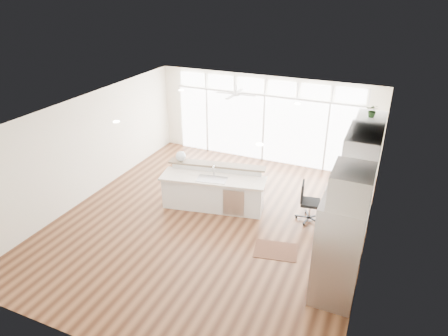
% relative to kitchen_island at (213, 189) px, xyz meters
% --- Properties ---
extents(floor, '(7.00, 8.00, 0.02)m').
position_rel_kitchen_island_xyz_m(floor, '(0.21, -0.61, -0.53)').
color(floor, '#442515').
rests_on(floor, ground).
extents(ceiling, '(7.00, 8.00, 0.02)m').
position_rel_kitchen_island_xyz_m(ceiling, '(0.21, -0.61, 2.18)').
color(ceiling, white).
rests_on(ceiling, wall_back).
extents(wall_back, '(7.00, 0.04, 2.70)m').
position_rel_kitchen_island_xyz_m(wall_back, '(0.21, 3.39, 0.83)').
color(wall_back, white).
rests_on(wall_back, floor).
extents(wall_front, '(7.00, 0.04, 2.70)m').
position_rel_kitchen_island_xyz_m(wall_front, '(0.21, -4.61, 0.83)').
color(wall_front, white).
rests_on(wall_front, floor).
extents(wall_left, '(0.04, 8.00, 2.70)m').
position_rel_kitchen_island_xyz_m(wall_left, '(-3.29, -0.61, 0.83)').
color(wall_left, white).
rests_on(wall_left, floor).
extents(wall_right, '(0.04, 8.00, 2.70)m').
position_rel_kitchen_island_xyz_m(wall_right, '(3.71, -0.61, 0.83)').
color(wall_right, white).
rests_on(wall_right, floor).
extents(glass_wall, '(5.80, 0.06, 2.08)m').
position_rel_kitchen_island_xyz_m(glass_wall, '(0.21, 3.33, 0.53)').
color(glass_wall, white).
rests_on(glass_wall, wall_back).
extents(transom_row, '(5.90, 0.06, 0.40)m').
position_rel_kitchen_island_xyz_m(transom_row, '(0.21, 3.33, 1.86)').
color(transom_row, white).
rests_on(transom_row, wall_back).
extents(desk_window, '(0.04, 0.85, 0.85)m').
position_rel_kitchen_island_xyz_m(desk_window, '(3.67, -0.31, 1.03)').
color(desk_window, white).
rests_on(desk_window, wall_right).
extents(ceiling_fan, '(1.16, 1.16, 0.32)m').
position_rel_kitchen_island_xyz_m(ceiling_fan, '(-0.29, 2.19, 1.96)').
color(ceiling_fan, silver).
rests_on(ceiling_fan, ceiling).
extents(recessed_lights, '(3.40, 3.00, 0.02)m').
position_rel_kitchen_island_xyz_m(recessed_lights, '(0.21, -0.41, 2.16)').
color(recessed_lights, beige).
rests_on(recessed_lights, ceiling).
extents(oven_cabinet, '(0.64, 1.20, 2.50)m').
position_rel_kitchen_island_xyz_m(oven_cabinet, '(3.38, 1.19, 0.73)').
color(oven_cabinet, white).
rests_on(oven_cabinet, floor).
extents(desk_nook, '(0.72, 1.30, 0.76)m').
position_rel_kitchen_island_xyz_m(desk_nook, '(3.34, -0.31, -0.14)').
color(desk_nook, white).
rests_on(desk_nook, floor).
extents(upper_cabinets, '(0.64, 1.30, 0.64)m').
position_rel_kitchen_island_xyz_m(upper_cabinets, '(3.38, -0.31, 1.83)').
color(upper_cabinets, white).
rests_on(upper_cabinets, wall_right).
extents(refrigerator, '(0.76, 0.90, 2.00)m').
position_rel_kitchen_island_xyz_m(refrigerator, '(3.32, -1.96, 0.48)').
color(refrigerator, '#B0B1B5').
rests_on(refrigerator, floor).
extents(fridge_cabinet, '(0.64, 0.90, 0.60)m').
position_rel_kitchen_island_xyz_m(fridge_cabinet, '(3.38, -1.96, 1.78)').
color(fridge_cabinet, white).
rests_on(fridge_cabinet, wall_right).
extents(framed_photos, '(0.06, 0.22, 0.80)m').
position_rel_kitchen_island_xyz_m(framed_photos, '(3.67, 0.31, 0.88)').
color(framed_photos, black).
rests_on(framed_photos, wall_right).
extents(kitchen_island, '(2.75, 1.46, 1.04)m').
position_rel_kitchen_island_xyz_m(kitchen_island, '(0.00, 0.00, 0.00)').
color(kitchen_island, white).
rests_on(kitchen_island, floor).
extents(rug, '(1.03, 0.83, 0.01)m').
position_rel_kitchen_island_xyz_m(rug, '(1.99, -1.09, -0.51)').
color(rug, '#341910').
rests_on(rug, floor).
extents(office_chair, '(0.58, 0.55, 0.99)m').
position_rel_kitchen_island_xyz_m(office_chair, '(2.37, 0.39, -0.02)').
color(office_chair, black).
rests_on(office_chair, floor).
extents(fishbowl, '(0.29, 0.29, 0.26)m').
position_rel_kitchen_island_xyz_m(fishbowl, '(-1.01, 0.21, 0.65)').
color(fishbowl, silver).
rests_on(fishbowl, kitchen_island).
extents(monitor, '(0.13, 0.53, 0.43)m').
position_rel_kitchen_island_xyz_m(monitor, '(3.26, -0.31, 0.46)').
color(monitor, black).
rests_on(monitor, desk_nook).
extents(keyboard, '(0.15, 0.31, 0.01)m').
position_rel_kitchen_island_xyz_m(keyboard, '(3.09, -0.31, 0.25)').
color(keyboard, white).
rests_on(keyboard, desk_nook).
extents(potted_plant, '(0.30, 0.33, 0.23)m').
position_rel_kitchen_island_xyz_m(potted_plant, '(3.38, 1.19, 2.10)').
color(potted_plant, '#2C5524').
rests_on(potted_plant, oven_cabinet).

